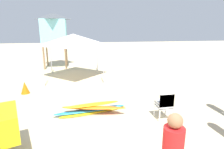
# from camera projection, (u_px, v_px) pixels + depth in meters

# --- Properties ---
(stacked_plastic_chairs) EXTENTS (0.48, 0.48, 1.02)m
(stacked_plastic_chairs) POSITION_uv_depth(u_px,v_px,m) (165.00, 103.00, 5.91)
(stacked_plastic_chairs) COLOR white
(stacked_plastic_chairs) RESTS_ON ground
(surfboard_pile) EXTENTS (2.65, 0.94, 0.40)m
(surfboard_pile) POSITION_uv_depth(u_px,v_px,m) (92.00, 109.00, 6.46)
(surfboard_pile) COLOR yellow
(surfboard_pile) RESTS_ON ground
(popup_canopy) EXTENTS (3.20, 3.20, 2.67)m
(popup_canopy) POSITION_uv_depth(u_px,v_px,m) (73.00, 40.00, 10.85)
(popup_canopy) COLOR #B2B2B7
(popup_canopy) RESTS_ON ground
(lifeguard_tower) EXTENTS (1.98, 1.98, 4.12)m
(lifeguard_tower) POSITION_uv_depth(u_px,v_px,m) (54.00, 28.00, 13.89)
(lifeguard_tower) COLOR olive
(lifeguard_tower) RESTS_ON ground
(traffic_cone_near) EXTENTS (0.39, 0.39, 0.56)m
(traffic_cone_near) POSITION_uv_depth(u_px,v_px,m) (25.00, 88.00, 8.48)
(traffic_cone_near) COLOR orange
(traffic_cone_near) RESTS_ON ground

